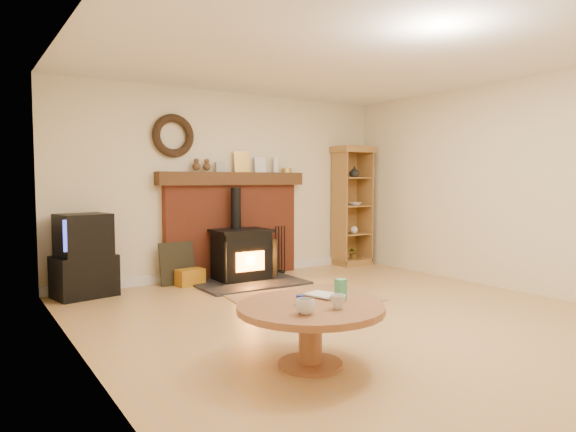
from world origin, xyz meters
TOP-DOWN VIEW (x-y plane):
  - ground at (0.00, 0.00)m, footprint 5.50×5.50m
  - room_shell at (-0.02, 0.09)m, footprint 5.02×5.52m
  - chimney_breast at (0.00, 2.67)m, footprint 2.20×0.22m
  - wood_stove at (-0.06, 2.27)m, footprint 1.40×1.00m
  - area_rug at (0.07, 1.00)m, footprint 1.72×1.28m
  - tv_unit at (-2.04, 2.47)m, footprint 0.75×0.59m
  - curio_cabinet at (2.08, 2.55)m, footprint 0.61×0.44m
  - firelog_box at (-0.76, 2.40)m, footprint 0.37×0.26m
  - leaning_painting at (-0.87, 2.55)m, footprint 0.47×0.12m
  - fire_tools at (0.67, 2.50)m, footprint 0.19×0.16m
  - coffee_table at (-1.13, -0.82)m, footprint 1.09×1.09m

SIDE VIEW (x-z plane):
  - ground at x=0.00m, z-range 0.00..0.00m
  - area_rug at x=0.07m, z-range 0.00..0.01m
  - firelog_box at x=-0.76m, z-range 0.00..0.22m
  - fire_tools at x=0.67m, z-range -0.19..0.51m
  - leaning_painting at x=-0.87m, z-range 0.00..0.56m
  - wood_stove at x=-0.06m, z-range -0.29..0.98m
  - coffee_table at x=-1.13m, z-range 0.06..0.68m
  - tv_unit at x=-2.04m, z-range -0.02..0.96m
  - chimney_breast at x=0.00m, z-range -0.09..1.69m
  - curio_cabinet at x=2.08m, z-range 0.00..1.91m
  - room_shell at x=-0.02m, z-range 0.41..3.02m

